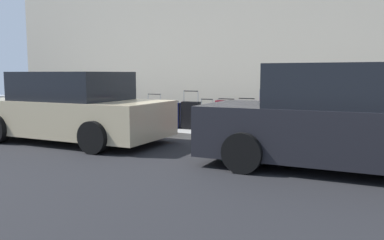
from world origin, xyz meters
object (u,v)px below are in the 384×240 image
(suitcase_teal_5, at_px, (207,119))
(suitcase_black_6, at_px, (191,115))
(suitcase_navy_7, at_px, (172,115))
(fire_hydrant, at_px, (134,111))
(bollard_post, at_px, (116,108))
(suitcase_red_2, at_px, (267,120))
(suitcase_silver_3, at_px, (246,122))
(parked_car_beige_1, at_px, (73,109))
(suitcase_olive_8, at_px, (155,117))
(parked_car_charcoal_0, at_px, (348,121))
(suitcase_olive_1, at_px, (287,124))
(suitcase_navy_0, at_px, (307,122))
(suitcase_maroon_4, at_px, (226,116))

(suitcase_teal_5, xyz_separation_m, suitcase_black_6, (0.49, -0.08, 0.06))
(suitcase_navy_7, distance_m, fire_hydrant, 1.22)
(bollard_post, bearing_deg, suitcase_red_2, -178.87)
(suitcase_teal_5, bearing_deg, suitcase_silver_3, 179.23)
(suitcase_red_2, distance_m, parked_car_beige_1, 4.41)
(suitcase_black_6, relative_size, parked_car_beige_1, 0.22)
(suitcase_silver_3, bearing_deg, suitcase_teal_5, -0.77)
(suitcase_teal_5, xyz_separation_m, suitcase_olive_8, (1.50, 0.05, -0.01))
(suitcase_navy_7, bearing_deg, parked_car_charcoal_0, 154.99)
(parked_car_charcoal_0, xyz_separation_m, parked_car_beige_1, (5.85, -0.00, -0.05))
(parked_car_charcoal_0, bearing_deg, parked_car_beige_1, -0.00)
(bollard_post, bearing_deg, suitcase_teal_5, -177.11)
(suitcase_silver_3, height_order, fire_hydrant, suitcase_silver_3)
(suitcase_olive_1, xyz_separation_m, parked_car_beige_1, (4.37, 2.00, 0.31))
(suitcase_navy_0, distance_m, bollard_post, 5.10)
(fire_hydrant, bearing_deg, parked_car_beige_1, 85.32)
(suitcase_teal_5, distance_m, fire_hydrant, 2.21)
(suitcase_navy_7, height_order, suitcase_olive_8, suitcase_olive_8)
(suitcase_navy_0, bearing_deg, suitcase_maroon_4, -2.65)
(suitcase_navy_0, relative_size, suitcase_olive_8, 0.88)
(suitcase_navy_0, relative_size, parked_car_beige_1, 0.17)
(suitcase_red_2, relative_size, parked_car_charcoal_0, 0.22)
(suitcase_red_2, relative_size, bollard_post, 1.15)
(suitcase_red_2, xyz_separation_m, suitcase_teal_5, (1.53, -0.05, -0.07))
(suitcase_olive_8, bearing_deg, suitcase_navy_7, -172.43)
(suitcase_olive_1, xyz_separation_m, suitcase_red_2, (0.46, -0.01, 0.06))
(suitcase_silver_3, distance_m, suitcase_navy_7, 2.02)
(suitcase_olive_1, xyz_separation_m, suitcase_black_6, (2.48, -0.14, 0.06))
(suitcase_navy_7, distance_m, parked_car_beige_1, 2.52)
(suitcase_olive_1, relative_size, suitcase_olive_8, 0.72)
(suitcase_silver_3, xyz_separation_m, suitcase_black_6, (1.51, -0.09, 0.08))
(suitcase_silver_3, height_order, suitcase_black_6, suitcase_black_6)
(suitcase_navy_7, bearing_deg, suitcase_black_6, -173.32)
(suitcase_navy_0, height_order, suitcase_maroon_4, suitcase_maroon_4)
(fire_hydrant, xyz_separation_m, bollard_post, (0.48, 0.15, 0.08))
(suitcase_navy_0, xyz_separation_m, suitcase_black_6, (2.90, -0.13, -0.01))
(suitcase_red_2, height_order, suitcase_navy_7, suitcase_red_2)
(suitcase_teal_5, bearing_deg, fire_hydrant, -0.38)
(suitcase_olive_1, distance_m, suitcase_black_6, 2.48)
(suitcase_navy_7, xyz_separation_m, fire_hydrant, (1.22, 0.00, 0.05))
(bollard_post, xyz_separation_m, parked_car_beige_1, (-0.31, 1.93, 0.15))
(bollard_post, bearing_deg, parked_car_beige_1, 98.98)
(suitcase_teal_5, relative_size, fire_hydrant, 1.11)
(suitcase_navy_0, bearing_deg, suitcase_olive_8, 0.00)
(suitcase_olive_1, bearing_deg, fire_hydrant, -1.08)
(suitcase_olive_8, height_order, parked_car_beige_1, parked_car_beige_1)
(suitcase_navy_0, xyz_separation_m, suitcase_teal_5, (2.42, -0.05, -0.07))
(suitcase_olive_1, xyz_separation_m, suitcase_olive_8, (3.49, -0.01, -0.01))
(suitcase_red_2, bearing_deg, suitcase_teal_5, -1.96)
(fire_hydrant, distance_m, bollard_post, 0.51)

